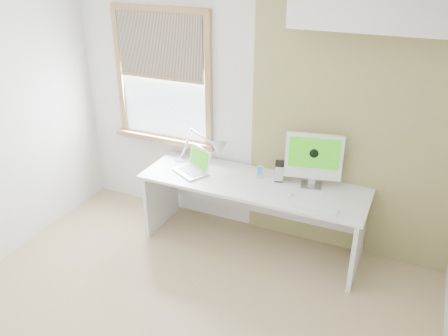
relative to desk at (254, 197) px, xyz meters
The scene contains 12 objects.
room 1.64m from the desk, 96.15° to the right, with size 4.04×3.54×2.64m.
accent_wall 1.18m from the desk, 19.40° to the left, with size 2.00×0.02×2.60m, color #9C9054.
soffit 2.14m from the desk, ahead, with size 1.60×0.40×0.42m, color white.
window 1.56m from the desk, 166.79° to the left, with size 1.20×0.14×1.42m.
desk is the anchor object (origin of this frame).
desk_lamp 0.65m from the desk, behind, with size 0.66×0.26×0.37m.
laptop 0.68m from the desk, behind, with size 0.42×0.40×0.24m.
phone_dock 0.24m from the desk, 71.77° to the left, with size 0.08×0.08×0.13m.
external_drive 0.37m from the desk, 26.14° to the left, with size 0.12×0.16×0.18m.
imac 0.73m from the desk, 12.31° to the left, with size 0.53×0.22×0.52m.
keyboard 0.74m from the desk, 24.11° to the right, with size 0.46×0.15×0.02m.
mouse 0.48m from the desk, 22.36° to the right, with size 0.05×0.09×0.03m, color white.
Camera 1 is at (1.53, -2.34, 2.81)m, focal length 37.25 mm.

